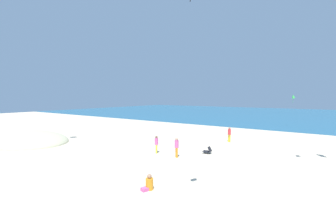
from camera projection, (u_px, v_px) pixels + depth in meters
ground_plane at (188, 145)px, 21.34m from camera, size 120.00×120.00×0.00m
ocean_water at (275, 114)px, 57.50m from camera, size 120.00×60.00×0.05m
dune_mound at (25, 141)px, 23.24m from camera, size 10.30×7.21×2.02m
beach_chair_far_left at (208, 150)px, 18.29m from camera, size 0.73×0.62×0.56m
person_0 at (229, 133)px, 22.80m from camera, size 0.40×0.40×1.49m
person_1 at (177, 146)px, 17.07m from camera, size 0.42×0.42×1.50m
person_2 at (149, 184)px, 11.20m from camera, size 0.51×0.69×0.79m
person_3 at (156, 143)px, 18.33m from camera, size 0.39×0.39×1.41m
kite_green at (293, 96)px, 33.43m from camera, size 0.72×0.71×1.26m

